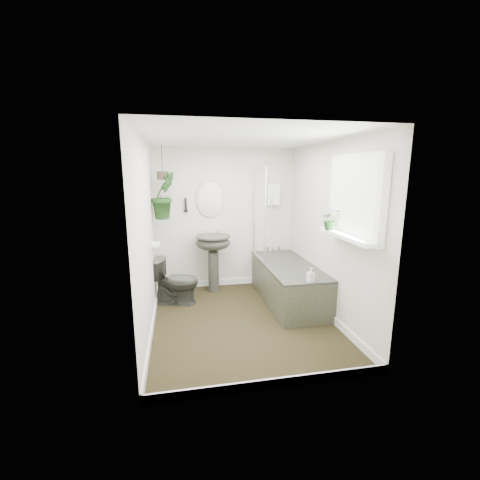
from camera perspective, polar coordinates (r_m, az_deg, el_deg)
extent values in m
cube|color=black|center=(4.36, 0.39, -14.17)|extent=(2.30, 2.80, 0.02)
cube|color=white|center=(3.94, 0.44, 17.79)|extent=(2.30, 2.80, 0.02)
cube|color=white|center=(5.36, -2.59, 3.78)|extent=(2.30, 0.02, 2.30)
cube|color=white|center=(2.66, 6.48, -4.72)|extent=(2.30, 0.02, 2.30)
cube|color=white|center=(3.93, -16.40, 0.31)|extent=(0.02, 2.80, 2.30)
cube|color=white|center=(4.37, 15.51, 1.49)|extent=(0.02, 2.80, 2.30)
cube|color=white|center=(4.33, 0.39, -13.46)|extent=(2.30, 2.80, 0.10)
cube|color=white|center=(5.42, 5.95, 8.08)|extent=(0.20, 0.10, 0.35)
ellipsoid|color=beige|center=(5.25, -5.26, 7.42)|extent=(0.46, 0.03, 0.62)
cylinder|color=black|center=(5.22, -9.62, 6.18)|extent=(0.04, 0.04, 0.22)
cylinder|color=white|center=(4.66, -14.74, -0.97)|extent=(0.11, 0.11, 0.11)
cube|color=white|center=(3.66, 19.84, 7.18)|extent=(0.08, 1.00, 0.90)
cube|color=white|center=(3.68, 18.45, 0.69)|extent=(0.18, 1.00, 0.04)
cube|color=white|center=(3.64, 19.23, 7.20)|extent=(0.01, 0.86, 0.76)
imported|color=#2D2F29|center=(4.85, -11.39, -7.12)|extent=(0.76, 0.57, 0.69)
imported|color=black|center=(3.89, 15.79, 3.53)|extent=(0.26, 0.25, 0.24)
imported|color=black|center=(4.85, -13.41, 7.72)|extent=(0.48, 0.47, 0.69)
imported|color=black|center=(4.08, 12.47, -6.06)|extent=(0.09, 0.09, 0.18)
cylinder|color=#3C3024|center=(4.84, -13.57, 11.07)|extent=(0.16, 0.16, 0.12)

